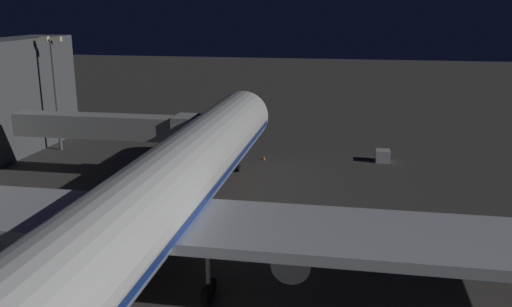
# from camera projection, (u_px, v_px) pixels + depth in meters

# --- Properties ---
(ground_plane) EXTENTS (320.00, 320.00, 0.00)m
(ground_plane) POSITION_uv_depth(u_px,v_px,m) (199.00, 225.00, 48.41)
(ground_plane) COLOR #383533
(airliner_at_gate) EXTENTS (59.08, 65.91, 20.57)m
(airliner_at_gate) POSITION_uv_depth(u_px,v_px,m) (157.00, 200.00, 37.54)
(airliner_at_gate) COLOR silver
(airliner_at_gate) RESTS_ON ground_plane
(jet_bridge) EXTENTS (21.85, 3.40, 7.42)m
(jet_bridge) POSITION_uv_depth(u_px,v_px,m) (123.00, 127.00, 59.81)
(jet_bridge) COLOR #9E9E99
(jet_bridge) RESTS_ON ground_plane
(apron_floodlight_mast) EXTENTS (2.90, 0.50, 14.94)m
(apron_floodlight_mast) POSITION_uv_depth(u_px,v_px,m) (55.00, 84.00, 71.42)
(apron_floodlight_mast) COLOR #59595E
(apron_floodlight_mast) RESTS_ON ground_plane
(baggage_container_near_belt) EXTENTS (1.71, 1.79, 1.48)m
(baggage_container_near_belt) POSITION_uv_depth(u_px,v_px,m) (383.00, 156.00, 67.85)
(baggage_container_near_belt) COLOR #B7BABF
(baggage_container_near_belt) RESTS_ON ground_plane
(traffic_cone_nose_port) EXTENTS (0.36, 0.36, 0.55)m
(traffic_cone_nose_port) POSITION_uv_depth(u_px,v_px,m) (264.00, 158.00, 68.80)
(traffic_cone_nose_port) COLOR orange
(traffic_cone_nose_port) RESTS_ON ground_plane
(traffic_cone_nose_starboard) EXTENTS (0.36, 0.36, 0.55)m
(traffic_cone_nose_starboard) POSITION_uv_depth(u_px,v_px,m) (230.00, 156.00, 69.55)
(traffic_cone_nose_starboard) COLOR orange
(traffic_cone_nose_starboard) RESTS_ON ground_plane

